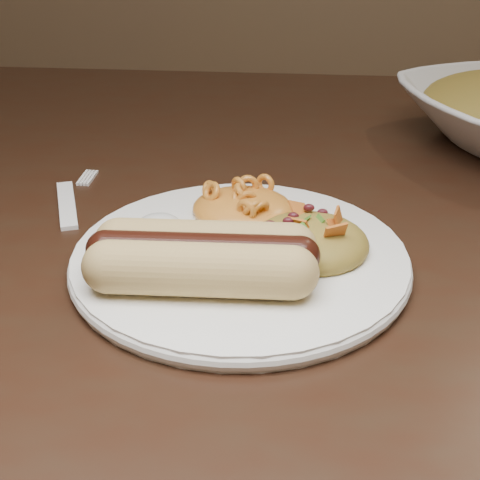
{
  "coord_description": "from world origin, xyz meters",
  "views": [
    {
      "loc": [
        0.06,
        -0.6,
        1.02
      ],
      "look_at": [
        0.01,
        -0.15,
        0.77
      ],
      "focal_mm": 50.0,
      "sensor_mm": 36.0,
      "label": 1
    }
  ],
  "objects": [
    {
      "name": "taco_salad",
      "position": [
        0.07,
        -0.14,
        0.78
      ],
      "size": [
        0.09,
        0.09,
        0.04
      ],
      "rotation": [
        0.0,
        0.0,
        0.17
      ],
      "color": "#C56926",
      "rests_on": "plate"
    },
    {
      "name": "plate",
      "position": [
        0.01,
        -0.15,
        0.76
      ],
      "size": [
        0.33,
        0.33,
        0.01
      ],
      "primitive_type": "cylinder",
      "rotation": [
        0.0,
        0.0,
        -0.28
      ],
      "color": "white",
      "rests_on": "table"
    },
    {
      "name": "fork",
      "position": [
        -0.16,
        -0.05,
        0.75
      ],
      "size": [
        0.06,
        0.12,
        0.0
      ],
      "primitive_type": "cube",
      "rotation": [
        0.0,
        0.0,
        0.36
      ],
      "color": "white",
      "rests_on": "table"
    },
    {
      "name": "sour_cream",
      "position": [
        -0.05,
        -0.13,
        0.78
      ],
      "size": [
        0.04,
        0.04,
        0.02
      ],
      "primitive_type": "ellipsoid",
      "rotation": [
        0.0,
        0.0,
        -0.08
      ],
      "color": "silver",
      "rests_on": "plate"
    },
    {
      "name": "mac_and_cheese",
      "position": [
        0.01,
        -0.08,
        0.78
      ],
      "size": [
        0.11,
        0.1,
        0.03
      ],
      "primitive_type": "ellipsoid",
      "rotation": [
        0.0,
        0.0,
        0.31
      ],
      "color": "orange",
      "rests_on": "plate"
    },
    {
      "name": "table",
      "position": [
        0.0,
        0.0,
        0.66
      ],
      "size": [
        1.6,
        0.9,
        0.75
      ],
      "color": "black",
      "rests_on": "floor"
    },
    {
      "name": "hotdog",
      "position": [
        -0.01,
        -0.19,
        0.78
      ],
      "size": [
        0.14,
        0.07,
        0.04
      ],
      "rotation": [
        0.0,
        0.0,
        0.03
      ],
      "color": "tan",
      "rests_on": "plate"
    }
  ]
}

